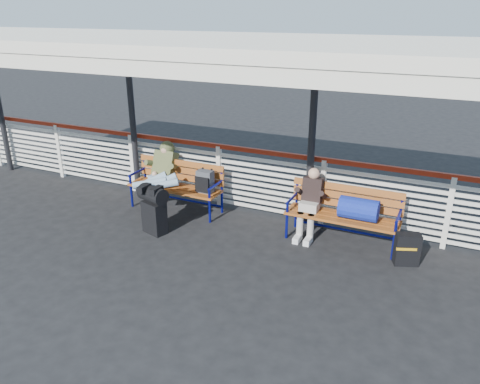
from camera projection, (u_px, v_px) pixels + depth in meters
The scene contains 9 objects.
ground at pixel (165, 248), 7.43m from camera, with size 60.00×60.00×0.00m, color black.
fence at pixel (219, 174), 8.79m from camera, with size 12.08×0.08×1.24m.
canopy at pixel (185, 45), 7.05m from camera, with size 12.60×3.60×3.16m.
luggage_stack at pixel (154, 208), 7.81m from camera, with size 0.57×0.42×0.84m.
bench_left at pixel (184, 181), 8.66m from camera, with size 1.80×0.56×0.92m.
bench_right at pixel (351, 209), 7.39m from camera, with size 1.80×0.56×0.92m.
traveler_man at pixel (159, 178), 8.43m from camera, with size 0.94×1.64×0.77m.
companion_person at pixel (310, 202), 7.65m from camera, with size 0.32×0.66×1.15m.
suitcase_side at pixel (407, 249), 6.90m from camera, with size 0.40×0.33×0.49m.
Camera 1 is at (3.89, -5.46, 3.55)m, focal length 35.00 mm.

